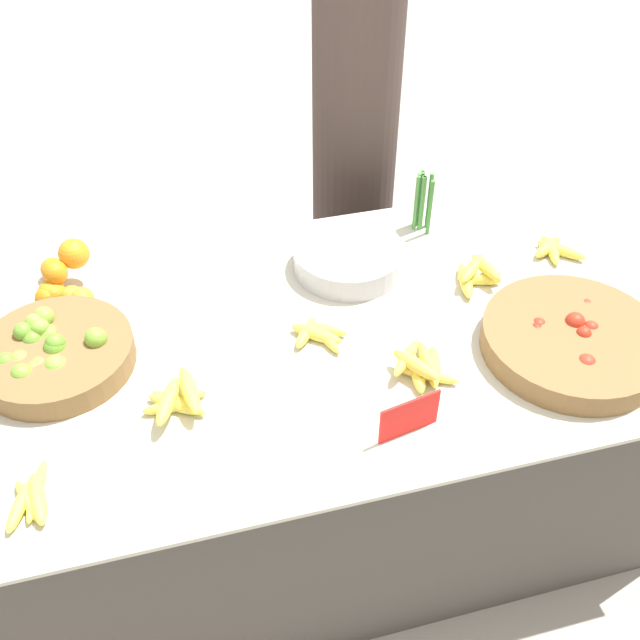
{
  "coord_description": "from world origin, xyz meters",
  "views": [
    {
      "loc": [
        -0.36,
        -1.36,
        2.0
      ],
      "look_at": [
        0.0,
        0.0,
        0.74
      ],
      "focal_mm": 42.0,
      "sensor_mm": 36.0,
      "label": 1
    }
  ],
  "objects_px": {
    "lime_bowl": "(54,354)",
    "price_sign": "(409,417)",
    "vendor_person": "(355,144)",
    "tomato_basket": "(572,340)",
    "metal_bowl": "(348,258)"
  },
  "relations": [
    {
      "from": "metal_bowl",
      "to": "tomato_basket",
      "type": "bearing_deg",
      "value": -46.47
    },
    {
      "from": "metal_bowl",
      "to": "lime_bowl",
      "type": "bearing_deg",
      "value": -166.81
    },
    {
      "from": "lime_bowl",
      "to": "price_sign",
      "type": "height_order",
      "value": "same"
    },
    {
      "from": "metal_bowl",
      "to": "price_sign",
      "type": "bearing_deg",
      "value": -93.96
    },
    {
      "from": "price_sign",
      "to": "vendor_person",
      "type": "height_order",
      "value": "vendor_person"
    },
    {
      "from": "metal_bowl",
      "to": "price_sign",
      "type": "xyz_separation_m",
      "value": [
        -0.04,
        -0.61,
        0.02
      ]
    },
    {
      "from": "vendor_person",
      "to": "price_sign",
      "type": "bearing_deg",
      "value": -101.26
    },
    {
      "from": "lime_bowl",
      "to": "metal_bowl",
      "type": "xyz_separation_m",
      "value": [
        0.8,
        0.19,
        -0.0
      ]
    },
    {
      "from": "vendor_person",
      "to": "metal_bowl",
      "type": "bearing_deg",
      "value": -108.48
    },
    {
      "from": "lime_bowl",
      "to": "tomato_basket",
      "type": "distance_m",
      "value": 1.27
    },
    {
      "from": "vendor_person",
      "to": "lime_bowl",
      "type": "bearing_deg",
      "value": -142.18
    },
    {
      "from": "lime_bowl",
      "to": "vendor_person",
      "type": "relative_size",
      "value": 0.23
    },
    {
      "from": "tomato_basket",
      "to": "price_sign",
      "type": "distance_m",
      "value": 0.51
    },
    {
      "from": "metal_bowl",
      "to": "vendor_person",
      "type": "distance_m",
      "value": 0.62
    },
    {
      "from": "tomato_basket",
      "to": "vendor_person",
      "type": "xyz_separation_m",
      "value": [
        -0.25,
        1.05,
        0.02
      ]
    }
  ]
}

